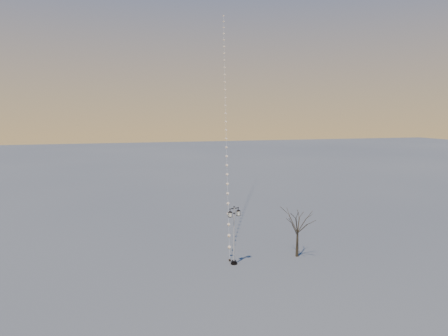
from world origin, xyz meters
name	(u,v)px	position (x,y,z in m)	size (l,w,h in m)	color
ground	(237,270)	(0.00, 0.00, 0.00)	(300.00, 300.00, 0.00)	#5C5E5E
street_lamp	(234,232)	(0.14, 1.31, 2.74)	(1.21, 0.69, 4.95)	black
bare_tree	(298,224)	(6.04, 1.59, 2.92)	(2.54, 2.54, 4.21)	#332A1B
kite_train	(226,101)	(4.14, 18.03, 14.01)	(8.91, 32.58, 28.26)	black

